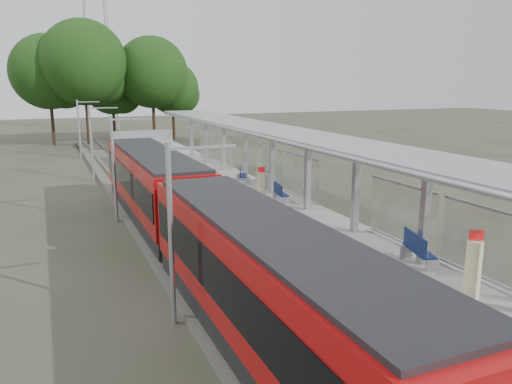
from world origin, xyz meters
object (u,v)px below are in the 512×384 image
(bench_far, at_px, (242,174))
(bench_near, at_px, (417,248))
(info_pillar_near, at_px, (473,269))
(bench_mid, at_px, (280,192))
(litter_bin, at_px, (268,182))
(train, at_px, (192,216))
(info_pillar_far, at_px, (261,188))

(bench_far, bearing_deg, bench_near, -67.71)
(info_pillar_near, bearing_deg, bench_near, 107.20)
(bench_mid, distance_m, litter_bin, 2.99)
(bench_mid, distance_m, bench_far, 5.50)
(bench_far, height_order, litter_bin, bench_far)
(bench_near, height_order, bench_far, bench_near)
(train, height_order, info_pillar_far, train)
(bench_near, height_order, info_pillar_far, info_pillar_far)
(bench_mid, relative_size, info_pillar_far, 0.80)
(train, distance_m, bench_far, 11.84)
(info_pillar_near, distance_m, litter_bin, 15.52)
(bench_near, xyz_separation_m, info_pillar_near, (-0.34, -2.66, 0.28))
(bench_mid, bearing_deg, info_pillar_near, -80.37)
(bench_near, distance_m, info_pillar_near, 2.69)
(bench_near, relative_size, info_pillar_far, 0.91)
(bench_near, distance_m, bench_far, 15.42)
(train, relative_size, bench_mid, 18.51)
(bench_far, bearing_deg, info_pillar_near, -68.89)
(info_pillar_far, relative_size, litter_bin, 2.02)
(train, bearing_deg, litter_bin, 49.02)
(litter_bin, bearing_deg, bench_far, 102.43)
(bench_mid, distance_m, info_pillar_near, 12.59)
(bench_mid, bearing_deg, info_pillar_far, -176.14)
(bench_near, relative_size, bench_mid, 1.14)
(bench_near, relative_size, info_pillar_near, 0.85)
(litter_bin, bearing_deg, bench_near, -91.56)
(train, xyz_separation_m, bench_mid, (5.94, 4.68, -0.53))
(info_pillar_near, bearing_deg, litter_bin, 111.86)
(bench_mid, bearing_deg, bench_near, -78.47)
(info_pillar_far, bearing_deg, bench_near, -90.92)
(bench_near, bearing_deg, bench_far, 106.62)
(train, relative_size, info_pillar_near, 13.81)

